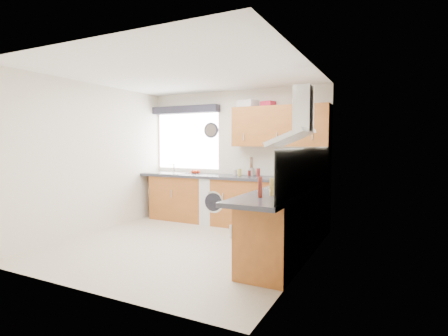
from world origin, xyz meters
The scene contains 34 objects.
ground_plane centered at (0.00, 0.00, 0.00)m, with size 3.60×3.60×0.00m, color beige.
ceiling centered at (0.00, 0.00, 2.50)m, with size 3.60×3.60×0.02m, color white.
wall_back centered at (0.00, 1.80, 1.25)m, with size 3.60×0.02×2.50m, color silver.
wall_front centered at (0.00, -1.80, 1.25)m, with size 3.60×0.02×2.50m, color silver.
wall_left centered at (-1.80, 0.00, 1.25)m, with size 0.02×3.60×2.50m, color silver.
wall_right centered at (1.80, 0.00, 1.25)m, with size 0.02×3.60×2.50m, color silver.
window centered at (-1.05, 1.79, 1.55)m, with size 1.40×0.02×1.10m, color silver.
window_blind centered at (-1.05, 1.70, 2.18)m, with size 1.50×0.18×0.14m, color #22212C.
splashback centered at (1.79, 0.30, 1.18)m, with size 0.01×3.00×0.54m, color white.
base_cab_back centered at (-0.10, 1.51, 0.43)m, with size 3.00×0.58×0.86m, color brown.
base_cab_corner centered at (1.50, 1.50, 0.43)m, with size 0.60×0.60×0.86m, color brown.
base_cab_right centered at (1.51, 0.15, 0.43)m, with size 0.58×2.10×0.86m, color brown.
worktop_back centered at (0.00, 1.50, 0.89)m, with size 3.60×0.62×0.05m, color #27282F.
worktop_right centered at (1.50, 0.00, 0.89)m, with size 0.62×2.42×0.05m, color #27282F.
sink centered at (-1.33, 1.50, 0.95)m, with size 0.84×0.46×0.10m, color #BDBDBD, non-canonical shape.
oven centered at (1.50, 0.30, 0.42)m, with size 0.56×0.58×0.85m, color black.
hob_plate centered at (1.50, 0.30, 0.92)m, with size 0.52×0.52×0.01m, color #BDBDBD.
extractor_hood centered at (1.60, 0.30, 1.77)m, with size 0.52×0.78×0.66m, color #BDBDBD, non-canonical shape.
upper_cabinets centered at (0.95, 1.62, 1.80)m, with size 1.70×0.35×0.70m, color brown.
washing_machine centered at (-0.15, 1.52, 0.45)m, with size 0.61×0.59×0.90m, color silver.
wall_clock centered at (-0.50, 1.76, 1.76)m, with size 0.30×0.30×0.04m, color #22212C.
casserole centered at (0.30, 1.72, 2.22)m, with size 0.33×0.24×0.14m, color silver.
storage_box centered at (0.69, 1.72, 2.20)m, with size 0.22×0.19×0.10m, color #C4213C.
utensil_pot centered at (0.39, 1.70, 0.98)m, with size 0.10×0.10×0.14m, color gray.
kitchen_roll centered at (1.35, 1.05, 1.03)m, with size 0.11×0.11×0.25m, color silver.
tomato_cluster centered at (-0.77, 1.65, 0.95)m, with size 0.16×0.16×0.07m, color #B2290F, non-canonical shape.
jar_0 centered at (0.20, 1.60, 0.97)m, with size 0.06×0.06×0.13m, color #A49238.
jar_1 centered at (0.58, 1.55, 0.99)m, with size 0.06×0.06×0.15m, color maroon.
jar_2 centered at (1.03, 1.51, 1.00)m, with size 0.06×0.06×0.18m, color olive.
jar_3 centered at (0.37, 1.66, 0.96)m, with size 0.06×0.06×0.10m, color #4E1310.
jar_4 centered at (0.07, 1.66, 0.96)m, with size 0.06×0.06×0.10m, color #B0A296.
jar_5 centered at (0.99, 1.54, 0.97)m, with size 0.06×0.06×0.12m, color maroon.
bottle_0 centered at (1.54, -0.49, 1.01)m, with size 0.06×0.06×0.20m, color #A78B39.
bottle_1 centered at (1.46, -0.68, 1.02)m, with size 0.05×0.05×0.23m, color maroon.
Camera 1 is at (2.81, -4.25, 1.50)m, focal length 28.00 mm.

